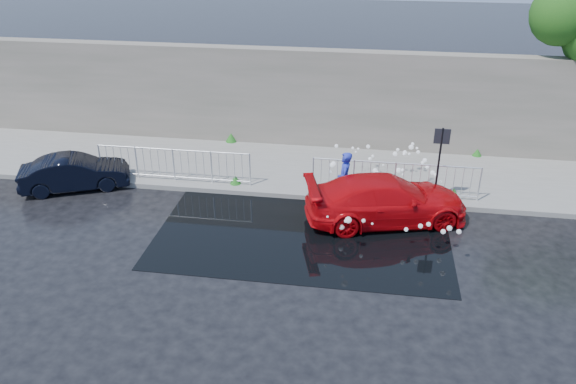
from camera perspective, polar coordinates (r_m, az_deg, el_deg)
name	(u,v)px	position (r m, az deg, el deg)	size (l,w,h in m)	color
ground	(280,250)	(14.91, -0.85, -5.86)	(90.00, 90.00, 0.00)	black
pavement	(303,169)	(19.22, 1.58, 2.36)	(30.00, 4.00, 0.15)	slate
curb	(295,195)	(17.44, 0.76, -0.34)	(30.00, 0.25, 0.16)	slate
retaining_wall	(312,98)	(20.61, 2.43, 9.52)	(30.00, 0.60, 3.50)	#5F5C50
puddle	(303,231)	(15.69, 1.56, -4.03)	(8.00, 5.00, 0.01)	black
sign_post	(440,153)	(16.84, 15.18, 3.81)	(0.45, 0.06, 2.50)	black
railing_left	(174,164)	(18.37, -11.54, 2.84)	(5.05, 0.05, 1.10)	silver
railing_right	(395,178)	(17.36, 10.79, 1.43)	(5.05, 0.05, 1.10)	silver
weeds	(292,169)	(18.58, 0.40, 2.33)	(12.17, 3.93, 0.43)	#17571B
water_spray	(389,180)	(17.30, 10.22, 1.18)	(3.66, 5.47, 1.08)	white
red_car	(386,200)	(16.17, 9.96, -0.77)	(1.87, 4.60, 1.33)	#BA070C
dark_car	(75,173)	(19.07, -20.84, 1.85)	(1.16, 3.33, 1.10)	black
person	(344,179)	(16.75, 5.74, 1.28)	(0.63, 0.41, 1.71)	#222EAC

